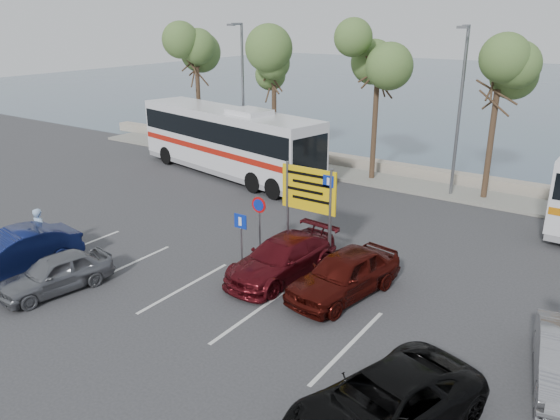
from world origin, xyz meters
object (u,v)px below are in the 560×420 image
Objects in this scene: street_lamp_left at (242,86)px; car_maroon at (282,258)px; car_silver_a at (56,273)px; coach_bus_left at (228,143)px; suv_black at (384,406)px; street_lamp_right at (460,104)px; car_red at (344,274)px; direction_sign at (309,197)px; car_blue at (13,253)px; pedestrian_near at (41,231)px.

street_lamp_left is 1.71× the size of car_maroon.
car_silver_a is (5.49, -17.02, -3.98)m from street_lamp_left.
street_lamp_left is 2.20× the size of car_silver_a.
suv_black is (15.72, -14.00, -1.14)m from coach_bus_left.
coach_bus_left reaches higher than car_silver_a.
street_lamp_left and street_lamp_right have the same top height.
street_lamp_right is at bearing 0.00° from street_lamp_left.
coach_bus_left is 15.14m from car_red.
car_silver_a is at bearing -113.81° from street_lamp_right.
car_silver_a is at bearing -129.46° from direction_sign.
suv_black is (3.60, -5.00, -0.07)m from car_red.
coach_bus_left is (-9.73, 7.30, -0.61)m from direction_sign.
suv_black is (13.91, 0.00, -0.07)m from car_blue.
coach_bus_left is 13.30m from car_maroon.
street_lamp_left is 15.24m from direction_sign.
car_silver_a is at bearing -161.23° from suv_black.
car_maroon is (11.00, -12.02, -3.92)m from street_lamp_left.
pedestrian_near reaches higher than car_silver_a.
car_silver_a is at bearing 154.24° from pedestrian_near.
street_lamp_left is at bearing 153.73° from suv_black.
street_lamp_right reaches higher than car_blue.
pedestrian_near is at bearing -167.12° from suv_black.
street_lamp_right is at bearing 121.99° from suv_black.
street_lamp_right is 2.23× the size of direction_sign.
coach_bus_left reaches higher than car_maroon.
street_lamp_right reaches higher than car_silver_a.
suv_black is at bearing -45.03° from street_lamp_left.
street_lamp_left is 13.00m from street_lamp_right.
pedestrian_near is (-3.04, 1.50, 0.28)m from car_silver_a.
coach_bus_left is 21.08m from suv_black.
car_silver_a is at bearing -72.12° from street_lamp_left.
direction_sign is 0.80× the size of car_blue.
direction_sign is 10.13m from pedestrian_near.
direction_sign is at bearing 150.60° from suv_black.
direction_sign is 3.38m from car_red.
car_maroon is (5.51, 5.00, 0.06)m from car_silver_a.
street_lamp_left is 4.43× the size of pedestrian_near.
car_maroon is at bearing -169.55° from car_red.
direction_sign is 0.74× the size of suv_black.
pedestrian_near is (-10.55, -15.52, -3.70)m from street_lamp_right.
suv_black is at bearing -48.16° from direction_sign.
pedestrian_near is (-10.95, -3.50, 0.16)m from car_red.
suv_black is at bearing 8.05° from car_blue.
street_lamp_right reaches higher than pedestrian_near.
car_silver_a is at bearing -73.24° from coach_bus_left.
street_lamp_left is 17.72m from car_blue.
street_lamp_right is 0.62× the size of coach_bus_left.
car_red is (2.40, 0.00, 0.07)m from car_maroon.
street_lamp_left reaches higher than pedestrian_near.
coach_bus_left is (-11.72, -3.02, -2.78)m from street_lamp_right.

